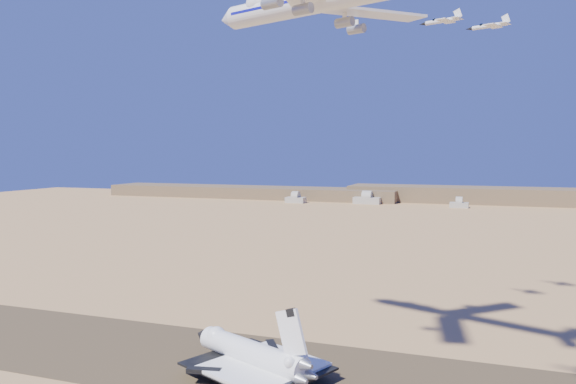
% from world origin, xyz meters
% --- Properties ---
extents(ground, '(1200.00, 1200.00, 0.00)m').
position_xyz_m(ground, '(0.00, 0.00, 0.00)').
color(ground, tan).
rests_on(ground, ground).
extents(runway, '(600.00, 50.00, 0.06)m').
position_xyz_m(runway, '(0.00, 0.00, 0.03)').
color(runway, '#4B3B25').
rests_on(runway, ground).
extents(ridgeline, '(960.00, 90.00, 18.00)m').
position_xyz_m(ridgeline, '(65.32, 527.31, 7.63)').
color(ridgeline, brown).
rests_on(ridgeline, ground).
extents(hangars, '(200.50, 29.50, 30.00)m').
position_xyz_m(hangars, '(-64.00, 478.43, 4.83)').
color(hangars, '#9F9C8D').
rests_on(hangars, ground).
extents(shuttle, '(44.41, 37.62, 21.62)m').
position_xyz_m(shuttle, '(10.77, -6.05, 5.81)').
color(shuttle, white).
rests_on(shuttle, runway).
extents(chase_jet_d, '(13.81, 8.19, 3.56)m').
position_xyz_m(chase_jet_d, '(53.72, 43.22, 99.45)').
color(chase_jet_d, white).
extents(chase_jet_e, '(14.63, 8.67, 3.77)m').
position_xyz_m(chase_jet_e, '(67.38, 62.48, 100.89)').
color(chase_jet_e, white).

